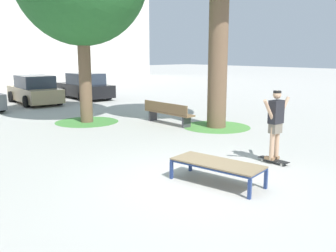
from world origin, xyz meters
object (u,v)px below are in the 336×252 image
at_px(skate_box, 217,164).
at_px(park_bench, 168,112).
at_px(car_tan, 35,91).
at_px(car_black, 85,87).
at_px(skateboard, 273,160).
at_px(skater, 276,120).

height_order(skate_box, park_bench, park_bench).
bearing_deg(car_tan, car_black, 3.24).
distance_m(skateboard, car_tan, 14.75).
distance_m(car_tan, park_bench, 9.25).
distance_m(skate_box, park_bench, 6.72).
relative_size(skateboard, park_bench, 0.34).
height_order(car_tan, park_bench, car_tan).
xyz_separation_m(skater, car_tan, (0.29, 14.74, -0.38)).
height_order(skate_box, skater, skater).
height_order(car_tan, car_black, same).
relative_size(skate_box, car_black, 0.47).
bearing_deg(park_bench, car_black, 78.64).
bearing_deg(car_tan, skate_box, -99.43).
relative_size(skater, car_tan, 0.39).
distance_m(skater, park_bench, 5.82).
bearing_deg(skateboard, skate_box, -179.47).
distance_m(car_black, park_bench, 9.53).
xyz_separation_m(skate_box, skater, (2.17, 0.02, 0.66)).
bearing_deg(skateboard, car_black, 77.06).
bearing_deg(car_black, skater, -102.94).
bearing_deg(skater, park_bench, 74.45).
bearing_deg(skate_box, skater, 0.57).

